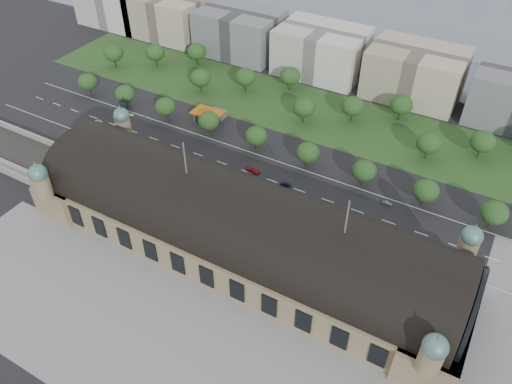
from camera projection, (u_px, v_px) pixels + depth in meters
The scene contains 48 objects.
ground at pixel (241, 249), 171.26m from camera, with size 900.00×900.00×0.00m, color black.
station at pixel (240, 228), 164.58m from camera, with size 150.00×48.40×44.30m.
track_cutting at pixel (15, 157), 210.65m from camera, with size 70.00×24.00×3.10m.
plaza_south at pixel (190, 364), 138.45m from camera, with size 190.00×48.00×0.12m, color gray.
road_slab at pixel (247, 172), 203.87m from camera, with size 260.00×26.00×0.10m, color black.
grass_belt at pixel (314, 113), 238.31m from camera, with size 300.00×45.00×0.10m, color #294E1F.
petrol_station at pixel (214, 113), 232.70m from camera, with size 14.00×13.00×5.05m.
office_0 at pixel (118, 4), 315.12m from camera, with size 45.00×32.00×24.00m, color silver.
office_1 at pixel (169, 15), 300.10m from camera, with size 45.00×32.00×24.00m, color #C2B398.
office_2 at pixel (240, 32), 281.33m from camera, with size 45.00×32.00×24.00m, color slate.
office_3 at pixel (321, 51), 262.56m from camera, with size 45.00×32.00×24.00m, color silver.
office_4 at pixel (415, 73), 243.78m from camera, with size 45.00×32.00×24.00m, color #C2B398.
tree_row_0 at pixel (88, 82), 246.49m from camera, with size 9.60×9.60×11.52m.
tree_row_1 at pixel (125, 94), 237.48m from camera, with size 9.60×9.60×11.52m.
tree_row_2 at pixel (165, 107), 228.47m from camera, with size 9.60×9.60×11.52m.
tree_row_3 at pixel (209, 121), 219.46m from camera, with size 9.60×9.60×11.52m.
tree_row_4 at pixel (256, 136), 210.45m from camera, with size 9.60×9.60×11.52m.
tree_row_5 at pixel (308, 153), 201.44m from camera, with size 9.60×9.60×11.52m.
tree_row_6 at pixel (364, 171), 192.43m from camera, with size 9.60×9.60×11.52m.
tree_row_7 at pixel (426, 191), 183.41m from camera, with size 9.60×9.60×11.52m.
tree_row_8 at pixel (494, 212), 174.40m from camera, with size 9.60×9.60×11.52m.
tree_belt_0 at pixel (113, 53), 269.65m from camera, with size 10.40×10.40×12.48m.
tree_belt_1 at pixel (155, 52), 270.44m from camera, with size 10.40×10.40×12.48m.
tree_belt_2 at pixel (197, 52), 271.23m from camera, with size 10.40×10.40×12.48m.
tree_belt_3 at pixel (200, 78), 248.25m from camera, with size 10.40×10.40×12.48m.
tree_belt_4 at pixel (246, 77), 249.04m from camera, with size 10.40×10.40×12.48m.
tree_belt_5 at pixel (290, 76), 249.83m from camera, with size 10.40×10.40×12.48m.
tree_belt_6 at pixel (304, 107), 226.85m from camera, with size 10.40×10.40×12.48m.
tree_belt_7 at pixel (353, 106), 227.64m from camera, with size 10.40×10.40×12.48m.
tree_belt_8 at pixel (401, 105), 228.43m from camera, with size 10.40×10.40×12.48m.
tree_belt_9 at pixel (429, 143), 205.45m from camera, with size 10.40×10.40×12.48m.
tree_belt_10 at pixel (483, 142), 206.24m from camera, with size 10.40×10.40×12.48m.
traffic_car_0 at pixel (99, 121), 231.51m from camera, with size 1.70×4.22×1.44m, color silver.
traffic_car_1 at pixel (121, 110), 238.90m from camera, with size 1.43×4.09×1.35m, color gray.
traffic_car_3 at pixel (253, 171), 203.08m from camera, with size 2.30×5.66×1.64m, color maroon.
traffic_car_4 at pixel (285, 184), 196.75m from camera, with size 1.80×4.47×1.52m, color #162240.
traffic_car_5 at pixel (387, 203), 188.19m from camera, with size 1.40×4.01×1.32m, color #5B5D62.
traffic_car_6 at pixel (439, 247), 171.17m from camera, with size 2.26×4.89×1.36m, color silver.
parked_car_0 at pixel (110, 146), 216.17m from camera, with size 1.54×4.43×1.46m, color black.
parked_car_1 at pixel (170, 166), 205.46m from camera, with size 2.40×5.20×1.45m, color maroon.
parked_car_2 at pixel (145, 164), 206.72m from camera, with size 2.10×5.16×1.50m, color #1A1E4B.
parked_car_3 at pixel (143, 163), 207.07m from camera, with size 1.86×4.62×1.57m, color #525359.
parked_car_4 at pixel (206, 187), 195.27m from camera, with size 1.68×4.83×1.59m, color silver.
parked_car_5 at pixel (171, 166), 205.50m from camera, with size 2.24×4.86×1.35m, color #92949A.
parked_car_6 at pixel (220, 193), 192.85m from camera, with size 1.99×4.88×1.42m, color black.
bus_west at pixel (232, 180), 197.40m from camera, with size 2.81×12.00×3.34m, color red.
bus_mid at pixel (339, 214), 182.42m from camera, with size 2.55×10.90×3.04m, color beige.
bus_east at pixel (315, 214), 182.05m from camera, with size 3.07×13.13×3.66m, color silver.
Camera 1 is at (62.56, -99.40, 126.30)m, focal length 35.00 mm.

